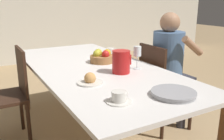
# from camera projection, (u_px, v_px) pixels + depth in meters

# --- Properties ---
(ground_plane) EXTENTS (20.00, 20.00, 0.00)m
(ground_plane) POSITION_uv_depth(u_px,v_px,m) (95.00, 139.00, 2.41)
(ground_plane) COLOR tan
(wall_back) EXTENTS (10.00, 0.06, 2.60)m
(wall_back) POSITION_uv_depth(u_px,v_px,m) (20.00, 0.00, 4.96)
(wall_back) COLOR beige
(wall_back) RESTS_ON ground_plane
(dining_table) EXTENTS (0.99, 2.20, 0.73)m
(dining_table) POSITION_uv_depth(u_px,v_px,m) (94.00, 75.00, 2.24)
(dining_table) COLOR silver
(dining_table) RESTS_ON ground_plane
(chair_person_side) EXTENTS (0.42, 0.42, 0.89)m
(chair_person_side) POSITION_uv_depth(u_px,v_px,m) (161.00, 84.00, 2.51)
(chair_person_side) COLOR #331E14
(chair_person_side) RESTS_ON ground_plane
(chair_opposite) EXTENTS (0.42, 0.42, 0.89)m
(chair_opposite) POSITION_uv_depth(u_px,v_px,m) (9.00, 93.00, 2.27)
(chair_opposite) COLOR #331E14
(chair_opposite) RESTS_ON ground_plane
(person_seated) EXTENTS (0.39, 0.41, 1.19)m
(person_seated) POSITION_uv_depth(u_px,v_px,m) (170.00, 62.00, 2.47)
(person_seated) COLOR #33333D
(person_seated) RESTS_ON ground_plane
(red_pitcher) EXTENTS (0.17, 0.14, 0.19)m
(red_pitcher) POSITION_uv_depth(u_px,v_px,m) (121.00, 62.00, 2.00)
(red_pitcher) COLOR red
(red_pitcher) RESTS_ON dining_table
(wine_glass_water) EXTENTS (0.07, 0.07, 0.20)m
(wine_glass_water) POSITION_uv_depth(u_px,v_px,m) (137.00, 52.00, 2.10)
(wine_glass_water) COLOR white
(wine_glass_water) RESTS_ON dining_table
(teacup_near_person) EXTENTS (0.15, 0.15, 0.07)m
(teacup_near_person) POSITION_uv_depth(u_px,v_px,m) (119.00, 98.00, 1.44)
(teacup_near_person) COLOR silver
(teacup_near_person) RESTS_ON dining_table
(teacup_across) EXTENTS (0.15, 0.15, 0.07)m
(teacup_across) POSITION_uv_depth(u_px,v_px,m) (111.00, 52.00, 2.71)
(teacup_across) COLOR silver
(teacup_across) RESTS_ON dining_table
(serving_tray) EXTENTS (0.28, 0.28, 0.03)m
(serving_tray) POSITION_uv_depth(u_px,v_px,m) (173.00, 93.00, 1.54)
(serving_tray) COLOR #9E9EA3
(serving_tray) RESTS_ON dining_table
(bread_plate) EXTENTS (0.19, 0.19, 0.08)m
(bread_plate) POSITION_uv_depth(u_px,v_px,m) (90.00, 80.00, 1.76)
(bread_plate) COLOR silver
(bread_plate) RESTS_ON dining_table
(fruit_bowl) EXTENTS (0.23, 0.23, 0.12)m
(fruit_bowl) POSITION_uv_depth(u_px,v_px,m) (102.00, 57.00, 2.35)
(fruit_bowl) COLOR #9E6B3D
(fruit_bowl) RESTS_ON dining_table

